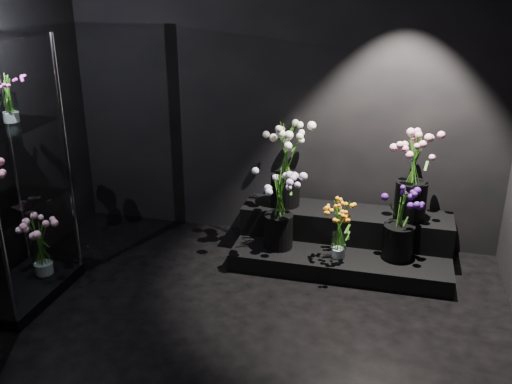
% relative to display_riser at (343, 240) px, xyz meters
% --- Properties ---
extents(floor, '(4.00, 4.00, 0.00)m').
position_rel_display_riser_xyz_m(floor, '(-0.66, -1.63, -0.17)').
color(floor, black).
rests_on(floor, ground).
extents(wall_back, '(4.00, 0.00, 4.00)m').
position_rel_display_riser_xyz_m(wall_back, '(-0.66, 0.37, 1.23)').
color(wall_back, black).
rests_on(wall_back, floor).
extents(display_riser, '(1.85, 0.82, 0.41)m').
position_rel_display_riser_xyz_m(display_riser, '(0.00, 0.00, 0.00)').
color(display_riser, black).
rests_on(display_riser, floor).
extents(display_case, '(0.54, 0.90, 1.99)m').
position_rel_display_riser_xyz_m(display_case, '(-2.37, -1.27, 0.82)').
color(display_case, black).
rests_on(display_case, floor).
extents(bouquet_orange_bells, '(0.29, 0.29, 0.50)m').
position_rel_display_riser_xyz_m(bouquet_orange_bells, '(-0.01, -0.29, 0.24)').
color(bouquet_orange_bells, white).
rests_on(bouquet_orange_bells, display_riser).
extents(bouquet_lilac, '(0.48, 0.48, 0.71)m').
position_rel_display_riser_xyz_m(bouquet_lilac, '(-0.54, -0.23, 0.39)').
color(bouquet_lilac, black).
rests_on(bouquet_lilac, display_riser).
extents(bouquet_purple, '(0.39, 0.39, 0.60)m').
position_rel_display_riser_xyz_m(bouquet_purple, '(0.47, -0.18, 0.32)').
color(bouquet_purple, black).
rests_on(bouquet_purple, display_riser).
extents(bouquet_cream_roses, '(0.53, 0.53, 0.76)m').
position_rel_display_riser_xyz_m(bouquet_cream_roses, '(-0.55, 0.11, 0.67)').
color(bouquet_cream_roses, black).
rests_on(bouquet_cream_roses, display_riser).
extents(bouquet_pink_roses, '(0.41, 0.41, 0.73)m').
position_rel_display_riser_xyz_m(bouquet_pink_roses, '(0.54, 0.08, 0.65)').
color(bouquet_pink_roses, black).
rests_on(bouquet_pink_roses, display_riser).
extents(bouquet_case_magenta, '(0.25, 0.25, 0.36)m').
position_rel_display_riser_xyz_m(bouquet_case_magenta, '(-2.38, -1.08, 1.38)').
color(bouquet_case_magenta, white).
rests_on(bouquet_case_magenta, display_case).
extents(bouquet_case_base_pink, '(0.35, 0.35, 0.50)m').
position_rel_display_riser_xyz_m(bouquet_case_base_pink, '(-2.32, -1.06, 0.18)').
color(bouquet_case_base_pink, white).
rests_on(bouquet_case_base_pink, display_case).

